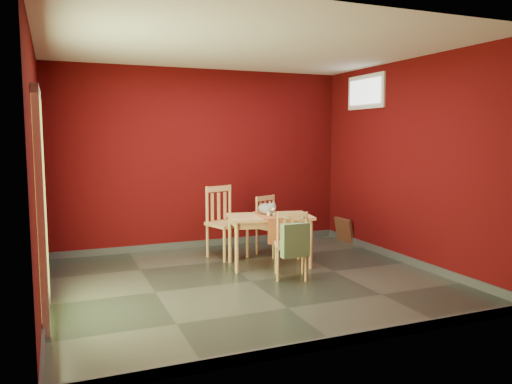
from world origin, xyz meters
name	(u,v)px	position (x,y,z in m)	size (l,w,h in m)	color
ground	(251,281)	(0.00, 0.00, 0.00)	(4.50, 4.50, 0.00)	#2D342D
room_shell	(251,277)	(0.00, 0.00, 0.05)	(4.50, 4.50, 4.50)	#4B0709
doorway	(40,200)	(-2.23, -0.40, 1.12)	(0.06, 1.01, 2.13)	#B7D838
window	(366,92)	(2.23, 1.00, 2.35)	(0.05, 0.90, 0.50)	white
outlet_plate	(296,221)	(1.60, 1.99, 0.30)	(0.08, 0.01, 0.12)	silver
dining_table	(270,222)	(0.49, 0.57, 0.59)	(1.16, 0.80, 0.67)	tan
table_runner	(273,220)	(0.49, 0.46, 0.62)	(0.41, 0.68, 0.32)	#AF582D
chair_far_left	(225,221)	(0.10, 1.24, 0.51)	(0.59, 0.59, 1.00)	tan
chair_far_right	(271,225)	(0.77, 1.15, 0.43)	(0.51, 0.51, 0.84)	tan
chair_near	(291,244)	(0.49, -0.07, 0.42)	(0.50, 0.50, 0.83)	tan
tote_bag	(295,240)	(0.44, -0.27, 0.51)	(0.33, 0.19, 0.46)	#618657
cat	(267,207)	(0.48, 0.65, 0.77)	(0.21, 0.41, 0.20)	slate
picture_frame	(344,230)	(2.19, 1.45, 0.20)	(0.16, 0.40, 0.39)	brown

